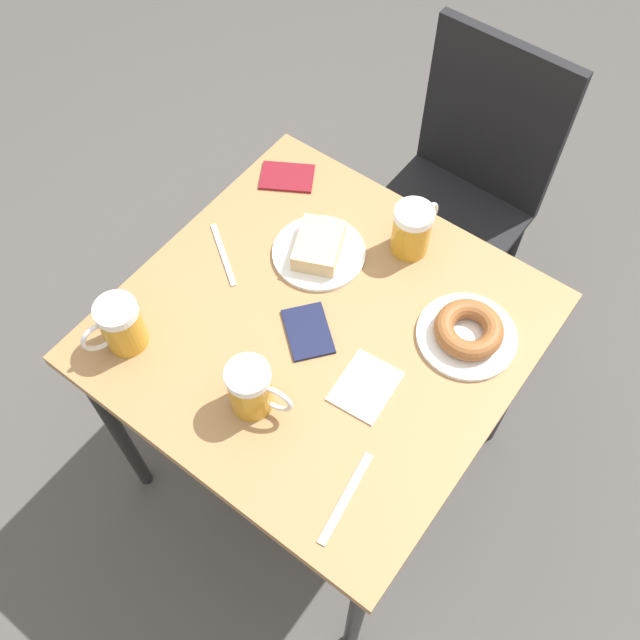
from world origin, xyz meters
TOP-DOWN VIEW (x-y plane):
  - ground_plane at (0.00, 0.00)m, footprint 8.00×8.00m
  - table at (0.00, 0.00)m, footprint 0.81×0.80m
  - chair at (-0.04, 0.74)m, footprint 0.41×0.41m
  - plate_with_cake at (-0.11, 0.15)m, footprint 0.21×0.21m
  - plate_with_donut at (0.26, 0.16)m, footprint 0.21×0.21m
  - beer_mug_left at (0.01, -0.22)m, footprint 0.13×0.09m
  - beer_mug_center at (0.04, 0.29)m, footprint 0.09×0.13m
  - beer_mug_right at (-0.30, -0.27)m, footprint 0.09×0.13m
  - napkin_folded at (0.16, -0.06)m, footprint 0.12×0.14m
  - fork at (-0.28, 0.02)m, footprint 0.16×0.11m
  - knife at (0.26, -0.27)m, footprint 0.04×0.19m
  - passport_near_edge at (-0.31, 0.28)m, footprint 0.15×0.14m
  - passport_far_edge at (-0.01, -0.03)m, footprint 0.15×0.15m

SIDE VIEW (x-z plane):
  - ground_plane at x=0.00m, z-range 0.00..0.00m
  - chair at x=-0.04m, z-range 0.09..1.03m
  - table at x=0.00m, z-range 0.30..1.05m
  - knife at x=0.26m, z-range 0.75..0.76m
  - fork at x=-0.28m, z-range 0.75..0.76m
  - napkin_folded at x=0.16m, z-range 0.75..0.76m
  - passport_near_edge at x=-0.31m, z-range 0.75..0.76m
  - passport_far_edge at x=-0.01m, z-range 0.75..0.76m
  - plate_with_cake at x=-0.11m, z-range 0.75..0.80m
  - plate_with_donut at x=0.26m, z-range 0.75..0.80m
  - beer_mug_left at x=0.01m, z-range 0.75..0.88m
  - beer_mug_center at x=0.04m, z-range 0.75..0.88m
  - beer_mug_right at x=-0.30m, z-range 0.75..0.88m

